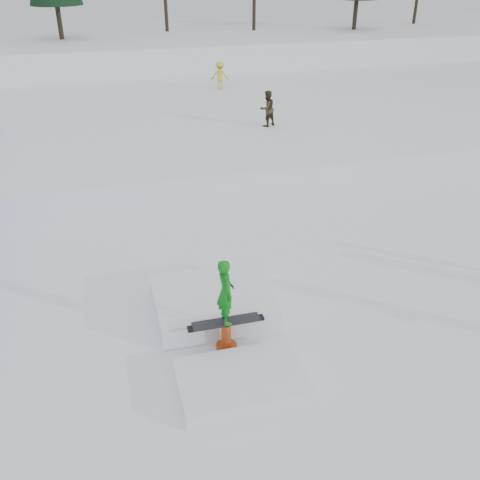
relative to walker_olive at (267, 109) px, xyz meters
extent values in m
plane|color=white|center=(-4.41, -12.05, -1.54)|extent=(120.00, 120.00, 0.00)
cube|color=white|center=(-4.41, 17.95, -0.34)|extent=(60.00, 14.00, 2.40)
cube|color=white|center=(-4.41, 3.95, -1.14)|extent=(50.00, 18.00, 0.80)
cylinder|color=black|center=(-8.41, 16.45, 1.86)|extent=(0.30, 0.30, 2.00)
cylinder|color=black|center=(11.59, 15.95, 1.86)|extent=(0.30, 0.30, 2.00)
imported|color=#2D2814|center=(0.00, 0.00, 0.00)|extent=(0.88, 0.79, 1.48)
imported|color=yellow|center=(-0.31, 7.22, -0.03)|extent=(1.03, 0.78, 1.42)
cube|color=white|center=(-4.90, -11.29, -1.27)|extent=(2.60, 2.20, 0.54)
cube|color=white|center=(-4.90, -13.79, -1.39)|extent=(2.40, 1.60, 0.30)
cylinder|color=#C6541F|center=(-4.90, -12.59, -1.51)|extent=(0.44, 0.44, 0.06)
cylinder|color=#C6541F|center=(-4.90, -12.59, -1.24)|extent=(0.20, 0.20, 0.60)
cube|color=black|center=(-4.90, -12.59, -0.91)|extent=(1.60, 0.16, 0.06)
cube|color=black|center=(-4.90, -12.59, -0.86)|extent=(1.40, 0.28, 0.03)
imported|color=#0A7714|center=(-4.90, -12.59, -0.14)|extent=(0.34, 0.52, 1.42)
camera|label=1|loc=(-6.93, -21.14, 5.79)|focal=40.00mm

